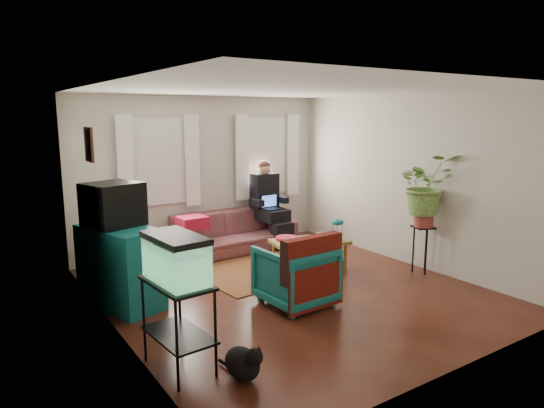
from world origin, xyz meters
TOP-DOWN VIEW (x-y plane):
  - floor at (0.00, 0.00)m, footprint 4.50×5.00m
  - ceiling at (0.00, 0.00)m, footprint 4.50×5.00m
  - wall_back at (0.00, 2.50)m, footprint 4.50×0.01m
  - wall_front at (0.00, -2.50)m, footprint 4.50×0.01m
  - wall_left at (-2.25, 0.00)m, footprint 0.01×5.00m
  - wall_right at (2.25, 0.00)m, footprint 0.01×5.00m
  - window_left at (-0.80, 2.48)m, footprint 1.08×0.04m
  - window_right at (1.25, 2.48)m, footprint 1.08×0.04m
  - curtains_left at (-0.80, 2.40)m, footprint 1.36×0.06m
  - curtains_right at (1.25, 2.40)m, footprint 1.36×0.06m
  - picture_frame at (-2.21, 0.85)m, footprint 0.04×0.32m
  - area_rug at (0.20, 0.97)m, footprint 2.13×1.77m
  - sofa at (0.21, 2.05)m, footprint 2.34×1.01m
  - seated_person at (1.04, 2.09)m, footprint 0.61×0.73m
  - side_table at (-1.65, 1.97)m, footprint 0.55×0.55m
  - table_lamp at (-1.65, 1.97)m, footprint 0.42×0.42m
  - dresser at (-1.99, 0.70)m, footprint 0.85×1.20m
  - crt_tv at (-2.00, 0.81)m, footprint 0.73×0.70m
  - aquarium_stand at (-2.00, -1.09)m, footprint 0.48×0.78m
  - aquarium at (-2.00, -1.09)m, footprint 0.43×0.71m
  - black_cat at (-1.61, -1.56)m, footprint 0.32×0.45m
  - armchair at (-0.21, -0.43)m, footprint 0.83×0.78m
  - serape_throw at (-0.19, -0.74)m, footprint 0.83×0.23m
  - coffee_table at (0.76, 0.54)m, footprint 1.21×0.82m
  - cup_a at (0.49, 0.49)m, footprint 0.15×0.15m
  - cup_b at (0.77, 0.35)m, footprint 0.12×0.12m
  - bowl at (1.08, 0.57)m, footprint 0.26×0.26m
  - snack_tray at (0.50, 0.75)m, footprint 0.40×0.40m
  - birdcage at (1.10, 0.31)m, footprint 0.21×0.21m
  - plant_stand at (2.05, -0.47)m, footprint 0.37×0.37m
  - potted_plant at (2.05, -0.47)m, footprint 0.97×0.91m

SIDE VIEW (x-z plane):
  - floor at x=0.00m, z-range -0.01..0.01m
  - area_rug at x=0.20m, z-range 0.00..0.01m
  - black_cat at x=-1.61m, z-range 0.00..0.35m
  - coffee_table at x=0.76m, z-range 0.00..0.46m
  - side_table at x=-1.65m, z-range 0.00..0.69m
  - plant_stand at x=2.05m, z-range 0.00..0.69m
  - armchair at x=-0.21m, z-range 0.00..0.81m
  - aquarium_stand at x=-2.00m, z-range 0.00..0.83m
  - sofa at x=0.21m, z-range 0.00..0.90m
  - snack_tray at x=0.50m, z-range 0.46..0.50m
  - bowl at x=1.08m, z-range 0.46..0.51m
  - dresser at x=-1.99m, z-range 0.00..0.98m
  - cup_b at x=0.77m, z-range 0.46..0.55m
  - cup_a at x=0.49m, z-range 0.46..0.56m
  - serape_throw at x=-0.19m, z-range 0.24..0.91m
  - birdcage at x=1.10m, z-range 0.46..0.78m
  - seated_person at x=1.04m, z-range 0.00..1.37m
  - table_lamp at x=-1.65m, z-range 0.67..1.31m
  - aquarium at x=-2.00m, z-range 0.83..1.27m
  - potted_plant at x=2.05m, z-range 0.73..1.61m
  - crt_tv at x=-2.00m, z-range 0.98..1.50m
  - wall_back at x=0.00m, z-range 0.00..2.60m
  - wall_front at x=0.00m, z-range 0.00..2.60m
  - wall_left at x=-2.25m, z-range 0.00..2.60m
  - wall_right at x=2.25m, z-range 0.00..2.60m
  - curtains_left at x=-0.80m, z-range 0.80..2.30m
  - curtains_right at x=1.25m, z-range 0.80..2.30m
  - window_left at x=-0.80m, z-range 0.86..2.24m
  - window_right at x=1.25m, z-range 0.86..2.24m
  - picture_frame at x=-2.21m, z-range 1.75..2.15m
  - ceiling at x=0.00m, z-range 2.60..2.60m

